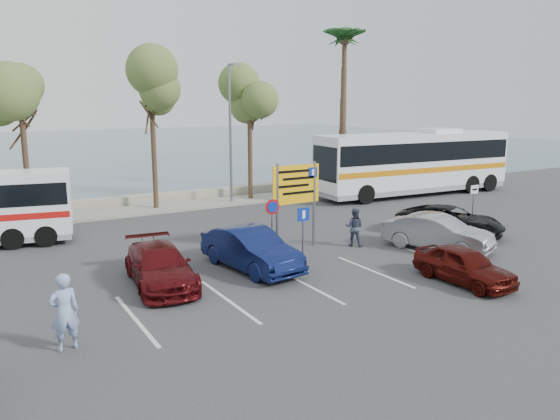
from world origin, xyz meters
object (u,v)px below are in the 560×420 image
street_lamp_right (231,126)px  direction_sign (296,191)px  car_maroon (160,266)px  car_silver_b (438,233)px  car_blue (251,249)px  pedestrian_far (354,227)px  pedestrian_near (64,312)px  car_red (464,265)px  suv_black (450,221)px  coach_bus_right (414,165)px

street_lamp_right → direction_sign: (-2.00, -10.32, -2.17)m
car_maroon → car_silver_b: 11.43m
car_blue → pedestrian_far: 5.34m
pedestrian_near → car_maroon: bearing=-142.1°
car_silver_b → pedestrian_near: 15.03m
pedestrian_far → street_lamp_right: bearing=-40.6°
street_lamp_right → car_red: street_lamp_right is taller
car_maroon → car_red: 10.23m
car_blue → pedestrian_near: (-7.00, -3.50, 0.23)m
car_red → pedestrian_far: pedestrian_far is taller
car_blue → car_red: car_blue is taller
street_lamp_right → direction_sign: size_ratio=2.23×
direction_sign → car_maroon: 6.88m
suv_black → coach_bus_right: bearing=27.6°
street_lamp_right → coach_bus_right: (11.72, -3.02, -2.62)m
car_maroon → suv_black: size_ratio=0.96×
car_red → coach_bus_right: bearing=50.8°
car_blue → car_maroon: 3.43m
suv_black → car_maroon: bearing=153.1°
car_maroon → car_red: bearing=-22.6°
direction_sign → car_maroon: bearing=-165.2°
car_silver_b → car_maroon: bearing=149.6°
street_lamp_right → coach_bus_right: 12.38m
direction_sign → pedestrian_near: bearing=-152.5°
car_blue → pedestrian_far: (5.30, 0.69, 0.06)m
car_blue → pedestrian_near: pedestrian_near is taller
direction_sign → car_blue: 3.83m
coach_bus_right → pedestrian_far: 14.17m
pedestrian_near → car_silver_b: bearing=-179.0°
car_maroon → pedestrian_near: bearing=-129.0°
car_silver_b → pedestrian_far: pedestrian_far is taller
suv_black → car_silver_b: car_silver_b is taller
car_silver_b → street_lamp_right: bearing=79.4°
street_lamp_right → pedestrian_far: size_ratio=4.88×
car_silver_b → pedestrian_far: (-2.60, 2.24, 0.09)m
coach_bus_right → pedestrian_far: coach_bus_right is taller
direction_sign → suv_black: direction_sign is taller
street_lamp_right → car_silver_b: size_ratio=1.82×
car_red → pedestrian_near: pedestrian_near is taller
direction_sign → car_maroon: direction_sign is taller
direction_sign → coach_bus_right: (13.71, 7.30, -0.45)m
pedestrian_far → direction_sign: bearing=24.3°
car_silver_b → car_blue: bearing=146.3°
car_maroon → pedestrian_far: pedestrian_far is taller
pedestrian_far → suv_black: bearing=-140.0°
car_red → car_silver_b: size_ratio=0.83×
coach_bus_right → pedestrian_near: bearing=-152.2°
direction_sign → car_silver_b: (4.90, -3.24, -1.70)m
coach_bus_right → car_maroon: size_ratio=3.02×
car_red → car_silver_b: car_silver_b is taller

